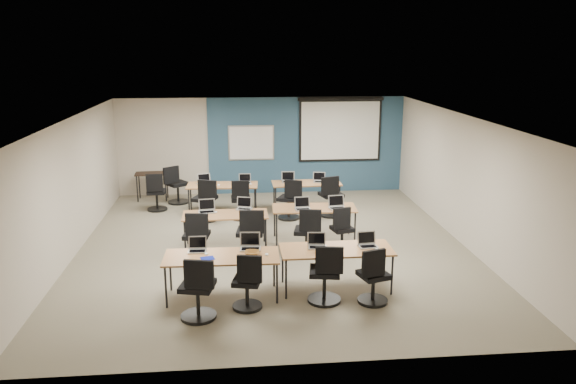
{
  "coord_description": "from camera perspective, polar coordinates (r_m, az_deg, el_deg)",
  "views": [
    {
      "loc": [
        -0.74,
        -11.05,
        4.09
      ],
      "look_at": [
        0.35,
        0.4,
        1.07
      ],
      "focal_mm": 35.0,
      "sensor_mm": 36.0,
      "label": 1
    }
  ],
  "objects": [
    {
      "name": "floor",
      "position": [
        11.81,
        -1.49,
        -5.56
      ],
      "size": [
        8.0,
        9.0,
        0.02
      ],
      "primitive_type": "cube",
      "color": "#6B6354",
      "rests_on": "ground"
    },
    {
      "name": "blue_mousepad",
      "position": [
        9.27,
        -8.18,
        -6.69
      ],
      "size": [
        0.26,
        0.23,
        0.01
      ],
      "primitive_type": "cube",
      "rotation": [
        0.0,
        0.0,
        0.27
      ],
      "color": "#0C1A96",
      "rests_on": "training_table_front_left"
    },
    {
      "name": "spare_chair_a",
      "position": [
        15.14,
        -11.27,
        0.42
      ],
      "size": [
        0.63,
        0.55,
        1.03
      ],
      "rotation": [
        0.0,
        0.0,
        0.64
      ],
      "color": "black",
      "rests_on": "floor"
    },
    {
      "name": "snack_plate",
      "position": [
        9.38,
        3.48,
        -6.28
      ],
      "size": [
        0.21,
        0.21,
        0.01
      ],
      "primitive_type": "cylinder",
      "rotation": [
        0.0,
        0.0,
        -0.24
      ],
      "color": "white",
      "rests_on": "training_table_front_right"
    },
    {
      "name": "laptop_9",
      "position": [
        14.11,
        -4.4,
        1.13
      ],
      "size": [
        0.3,
        0.26,
        0.23
      ],
      "rotation": [
        0.0,
        0.0,
        0.0
      ],
      "color": "#A1A1AA",
      "rests_on": "training_table_back_left"
    },
    {
      "name": "laptop_7",
      "position": [
        11.97,
        4.98,
        -1.33
      ],
      "size": [
        0.34,
        0.29,
        0.26
      ],
      "rotation": [
        0.0,
        0.0,
        0.11
      ],
      "color": "#B6B6BB",
      "rests_on": "training_table_mid_right"
    },
    {
      "name": "mouse_3",
      "position": [
        9.65,
        9.04,
        -5.79
      ],
      "size": [
        0.06,
        0.1,
        0.04
      ],
      "primitive_type": "ellipsoid",
      "rotation": [
        0.0,
        0.0,
        0.01
      ],
      "color": "white",
      "rests_on": "training_table_front_right"
    },
    {
      "name": "task_chair_9",
      "position": [
        13.55,
        -4.82,
        -1.1
      ],
      "size": [
        0.51,
        0.51,
        0.99
      ],
      "rotation": [
        0.0,
        0.0,
        0.03
      ],
      "color": "black",
      "rests_on": "floor"
    },
    {
      "name": "task_chair_4",
      "position": [
        11.05,
        -9.23,
        -4.89
      ],
      "size": [
        0.54,
        0.54,
        1.02
      ],
      "rotation": [
        0.0,
        0.0,
        -0.14
      ],
      "color": "black",
      "rests_on": "floor"
    },
    {
      "name": "blue_accent_panel",
      "position": [
        15.89,
        1.86,
        4.77
      ],
      "size": [
        5.5,
        0.04,
        2.7
      ],
      "primitive_type": "cube",
      "color": "#3D5977",
      "rests_on": "wall_back"
    },
    {
      "name": "whiteboard",
      "position": [
        15.71,
        -3.75,
        5.0
      ],
      "size": [
        1.28,
        0.03,
        0.98
      ],
      "color": "#A4AAAF",
      "rests_on": "wall_back"
    },
    {
      "name": "task_chair_10",
      "position": [
        13.5,
        0.19,
        -1.08
      ],
      "size": [
        0.57,
        0.53,
        1.01
      ],
      "rotation": [
        0.0,
        0.0,
        -0.43
      ],
      "color": "black",
      "rests_on": "floor"
    },
    {
      "name": "laptop_2",
      "position": [
        9.67,
        2.97,
        -5.28
      ],
      "size": [
        0.31,
        0.27,
        0.24
      ],
      "rotation": [
        0.0,
        0.0,
        -0.13
      ],
      "color": "silver",
      "rests_on": "training_table_front_right"
    },
    {
      "name": "mouse_11",
      "position": [
        14.23,
        4.88,
        1.05
      ],
      "size": [
        0.07,
        0.1,
        0.04
      ],
      "primitive_type": "ellipsoid",
      "rotation": [
        0.0,
        0.0,
        -0.07
      ],
      "color": "white",
      "rests_on": "training_table_back_right"
    },
    {
      "name": "mouse_4",
      "position": [
        11.72,
        -7.32,
        -2.02
      ],
      "size": [
        0.07,
        0.1,
        0.03
      ],
      "primitive_type": "ellipsoid",
      "rotation": [
        0.0,
        0.0,
        -0.2
      ],
      "color": "white",
      "rests_on": "training_table_mid_left"
    },
    {
      "name": "mouse_9",
      "position": [
        13.98,
        -3.81,
        0.82
      ],
      "size": [
        0.07,
        0.1,
        0.03
      ],
      "primitive_type": "ellipsoid",
      "rotation": [
        0.0,
        0.0,
        0.16
      ],
      "color": "white",
      "rests_on": "training_table_back_left"
    },
    {
      "name": "training_table_back_left",
      "position": [
        14.05,
        -6.68,
        0.57
      ],
      "size": [
        1.75,
        0.73,
        0.73
      ],
      "rotation": [
        0.0,
        0.0,
        -0.05
      ],
      "color": "brown",
      "rests_on": "floor"
    },
    {
      "name": "training_table_back_right",
      "position": [
        14.16,
        1.88,
        0.78
      ],
      "size": [
        1.72,
        0.72,
        0.73
      ],
      "rotation": [
        0.0,
        0.0,
        0.02
      ],
      "color": "#9E743F",
      "rests_on": "floor"
    },
    {
      "name": "mouse_1",
      "position": [
        9.32,
        -2.18,
        -6.35
      ],
      "size": [
        0.07,
        0.1,
        0.03
      ],
      "primitive_type": "ellipsoid",
      "rotation": [
        0.0,
        0.0,
        0.12
      ],
      "color": "white",
      "rests_on": "training_table_front_left"
    },
    {
      "name": "snack_bowl",
      "position": [
        9.34,
        -3.67,
        -6.2
      ],
      "size": [
        0.32,
        0.32,
        0.07
      ],
      "primitive_type": "imported",
      "rotation": [
        0.0,
        0.0,
        -0.13
      ],
      "color": "brown",
      "rests_on": "training_table_front_left"
    },
    {
      "name": "training_table_mid_left",
      "position": [
        11.6,
        -6.38,
        -2.46
      ],
      "size": [
        1.74,
        0.73,
        0.73
      ],
      "rotation": [
        0.0,
        0.0,
        0.01
      ],
      "color": "#935E35",
      "rests_on": "floor"
    },
    {
      "name": "task_chair_6",
      "position": [
        11.18,
        1.98,
        -4.48
      ],
      "size": [
        0.53,
        0.53,
        1.01
      ],
      "rotation": [
        0.0,
        0.0,
        -0.21
      ],
      "color": "black",
      "rests_on": "floor"
    },
    {
      "name": "task_chair_3",
      "position": [
        9.28,
        8.66,
        -8.88
      ],
      "size": [
        0.51,
        0.5,
        0.98
      ],
      "rotation": [
        0.0,
        0.0,
        0.3
      ],
      "color": "black",
      "rests_on": "floor"
    },
    {
      "name": "wall_back",
      "position": [
        15.81,
        -2.66,
        4.71
      ],
      "size": [
        8.0,
        0.04,
        2.7
      ],
      "primitive_type": "cube",
      "color": "beige",
      "rests_on": "ground"
    },
    {
      "name": "laptop_8",
      "position": [
        14.16,
        -8.55,
        1.07
      ],
      "size": [
        0.32,
        0.28,
        0.25
      ],
      "rotation": [
        0.0,
        0.0,
        0.34
      ],
      "color": "#B2B2BB",
      "rests_on": "training_table_back_left"
    },
    {
      "name": "laptop_11",
      "position": [
        14.23,
        3.23,
        1.27
      ],
      "size": [
        0.31,
        0.26,
        0.24
      ],
      "rotation": [
        0.0,
        0.0,
        -0.21
      ],
      "color": "#B5B5BE",
      "rests_on": "training_table_back_right"
    },
    {
      "name": "training_table_front_left",
      "position": [
        9.37,
        -6.75,
        -6.69
      ],
      "size": [
        1.9,
        0.79,
        0.73
      ],
      "rotation": [
        0.0,
        0.0,
        -0.02
      ],
      "color": "brown",
      "rests_on": "floor"
    },
    {
      "name": "mouse_2",
      "position": [
        9.47,
        3.57,
        -6.02
      ],
      "size": [
        0.09,
        0.12,
        0.04
      ],
      "primitive_type": "ellipsoid",
      "rotation": [
        0.0,
        0.0,
        0.34
      ],
      "color": "white",
      "rests_on": "training_table_front_right"
    },
    {
      "name": "mouse_10",
      "position": [
        14.06,
        0.78,
        0.92
      ],
      "size": [
        0.07,
        0.1,
        0.03
      ],
      "primitive_type": "ellipsoid",
      "rotation": [
        0.0,
        0.0,
        0.24
      ],
      "color": "white",
      "rests_on": "training_table_back_right"
    },
    {
      "name": "mouse_0",
      "position": [
        9.45,
        -8.31,
        -6.22
      ],
      "size": [
        0.07,
        0.1,
        0.03
      ],
      "primitive_type": "ellipsoid",
      "rotation": [
        0.0,
        0.0,
        -0.23
      ],
      "color": "white",
      "rests_on": "training_table_front_left"
    },
    {
      "name": "laptop_5",
      "position": [
        11.9,
        -4.46,
        -1.44
      ],
      "size": [
        0.32,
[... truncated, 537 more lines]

